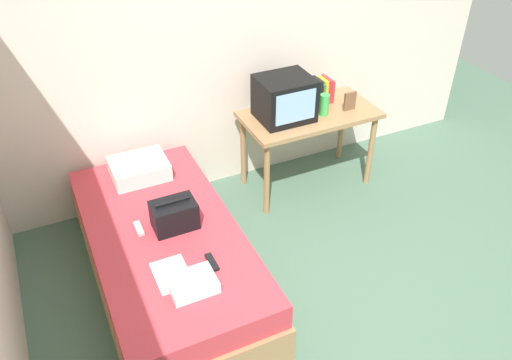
{
  "coord_description": "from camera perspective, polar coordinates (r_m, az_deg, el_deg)",
  "views": [
    {
      "loc": [
        -1.49,
        -1.8,
        2.87
      ],
      "look_at": [
        -0.15,
        1.06,
        0.58
      ],
      "focal_mm": 36.41,
      "sensor_mm": 36.0,
      "label": 1
    }
  ],
  "objects": [
    {
      "name": "bed",
      "position": [
        3.79,
        -9.74,
        -8.35
      ],
      "size": [
        1.0,
        2.0,
        0.51
      ],
      "color": "#9E754C",
      "rests_on": "ground"
    },
    {
      "name": "water_bottle",
      "position": [
        4.43,
        7.51,
        8.21
      ],
      "size": [
        0.08,
        0.08,
        0.18
      ],
      "primitive_type": "cylinder",
      "color": "green",
      "rests_on": "desk"
    },
    {
      "name": "handbag",
      "position": [
        3.57,
        -8.97,
        -3.81
      ],
      "size": [
        0.3,
        0.2,
        0.23
      ],
      "color": "black",
      "rests_on": "bed"
    },
    {
      "name": "pillow",
      "position": [
        4.13,
        -12.7,
        1.24
      ],
      "size": [
        0.43,
        0.35,
        0.13
      ],
      "primitive_type": "cube",
      "color": "silver",
      "rests_on": "bed"
    },
    {
      "name": "book_row",
      "position": [
        4.64,
        7.35,
        9.77
      ],
      "size": [
        0.15,
        0.17,
        0.23
      ],
      "color": "black",
      "rests_on": "desk"
    },
    {
      "name": "picture_frame",
      "position": [
        4.54,
        10.27,
        8.53
      ],
      "size": [
        0.11,
        0.02,
        0.16
      ],
      "primitive_type": "cube",
      "color": "brown",
      "rests_on": "desk"
    },
    {
      "name": "tv",
      "position": [
        4.31,
        3.15,
        8.94
      ],
      "size": [
        0.44,
        0.39,
        0.36
      ],
      "color": "black",
      "rests_on": "desk"
    },
    {
      "name": "folded_towel",
      "position": [
        3.18,
        -6.98,
        -11.24
      ],
      "size": [
        0.28,
        0.22,
        0.07
      ],
      "primitive_type": "cube",
      "color": "white",
      "rests_on": "bed"
    },
    {
      "name": "desk",
      "position": [
        4.53,
        5.84,
        6.34
      ],
      "size": [
        1.16,
        0.6,
        0.74
      ],
      "color": "#9E754C",
      "rests_on": "ground"
    },
    {
      "name": "ground_plane",
      "position": [
        3.7,
        9.47,
        -15.66
      ],
      "size": [
        8.0,
        8.0,
        0.0
      ],
      "primitive_type": "plane",
      "color": "#4C6B56"
    },
    {
      "name": "wall_back",
      "position": [
        4.37,
        -3.56,
        14.81
      ],
      "size": [
        5.2,
        0.1,
        2.6
      ],
      "primitive_type": "cube",
      "color": "beige",
      "rests_on": "ground"
    },
    {
      "name": "magazine",
      "position": [
        3.3,
        -9.23,
        -10.17
      ],
      "size": [
        0.21,
        0.29,
        0.01
      ],
      "primitive_type": "cube",
      "color": "white",
      "rests_on": "bed"
    },
    {
      "name": "remote_dark",
      "position": [
        3.33,
        -4.87,
        -8.98
      ],
      "size": [
        0.04,
        0.16,
        0.02
      ],
      "primitive_type": "cube",
      "color": "black",
      "rests_on": "bed"
    },
    {
      "name": "remote_silver",
      "position": [
        3.64,
        -12.74,
        -5.21
      ],
      "size": [
        0.04,
        0.14,
        0.02
      ],
      "primitive_type": "cube",
      "color": "#B7B7BC",
      "rests_on": "bed"
    }
  ]
}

